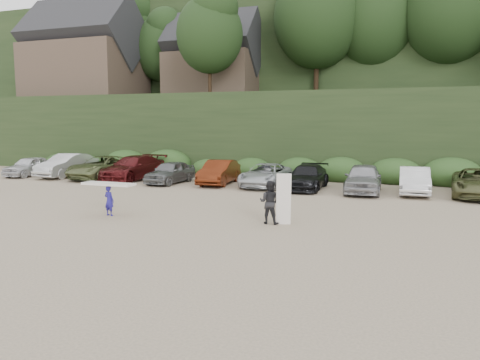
% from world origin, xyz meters
% --- Properties ---
extents(ground, '(120.00, 120.00, 0.00)m').
position_xyz_m(ground, '(0.00, 0.00, 0.00)').
color(ground, tan).
rests_on(ground, ground).
extents(hillside_backdrop, '(90.00, 41.50, 28.00)m').
position_xyz_m(hillside_backdrop, '(-0.26, 35.93, 11.22)').
color(hillside_backdrop, black).
rests_on(hillside_backdrop, ground).
extents(parked_cars, '(39.23, 5.94, 1.63)m').
position_xyz_m(parked_cars, '(-2.87, 10.15, 0.74)').
color(parked_cars, silver).
rests_on(parked_cars, ground).
extents(child_surfer, '(2.31, 0.69, 1.38)m').
position_xyz_m(child_surfer, '(-6.58, -0.30, 0.94)').
color(child_surfer, navy).
rests_on(child_surfer, ground).
extents(adult_surfer, '(1.28, 0.67, 1.97)m').
position_xyz_m(adult_surfer, '(0.19, 0.45, 0.85)').
color(adult_surfer, black).
rests_on(adult_surfer, ground).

